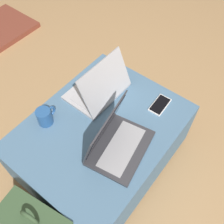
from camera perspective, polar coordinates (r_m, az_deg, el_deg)
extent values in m
plane|color=tan|center=(1.70, -2.03, -10.31)|extent=(14.00, 14.00, 0.00)
cube|color=#2A3D4E|center=(1.68, -2.05, -9.94)|extent=(0.84, 0.66, 0.05)
cube|color=slate|center=(1.51, -2.27, -6.69)|extent=(0.88, 0.69, 0.34)
cube|color=#333338|center=(1.29, 1.87, -7.80)|extent=(0.36, 0.29, 0.02)
cube|color=#9E9EA3|center=(1.28, 2.12, -7.71)|extent=(0.30, 0.18, 0.00)
cube|color=#333338|center=(1.21, -1.65, -3.38)|extent=(0.33, 0.12, 0.23)
cube|color=black|center=(1.21, -1.44, -3.50)|extent=(0.29, 0.11, 0.20)
cube|color=#B7B7BC|center=(1.50, -3.41, 4.62)|extent=(0.33, 0.25, 0.02)
cube|color=#B2B2B7|center=(1.49, -3.60, 4.97)|extent=(0.29, 0.14, 0.00)
cube|color=#B7B7BC|center=(1.38, -1.36, 6.37)|extent=(0.33, 0.11, 0.22)
cube|color=white|center=(1.38, -1.51, 6.41)|extent=(0.29, 0.09, 0.20)
cube|color=white|center=(1.46, 10.38, 1.53)|extent=(0.14, 0.08, 0.01)
cube|color=black|center=(1.46, 10.40, 1.64)|extent=(0.13, 0.07, 0.00)
torus|color=#385133|center=(1.19, -17.51, -21.09)|extent=(0.03, 0.09, 0.09)
cylinder|color=#285693|center=(1.38, -14.49, -1.02)|extent=(0.08, 0.08, 0.09)
torus|color=#285693|center=(1.39, -13.24, 0.10)|extent=(0.07, 0.01, 0.07)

